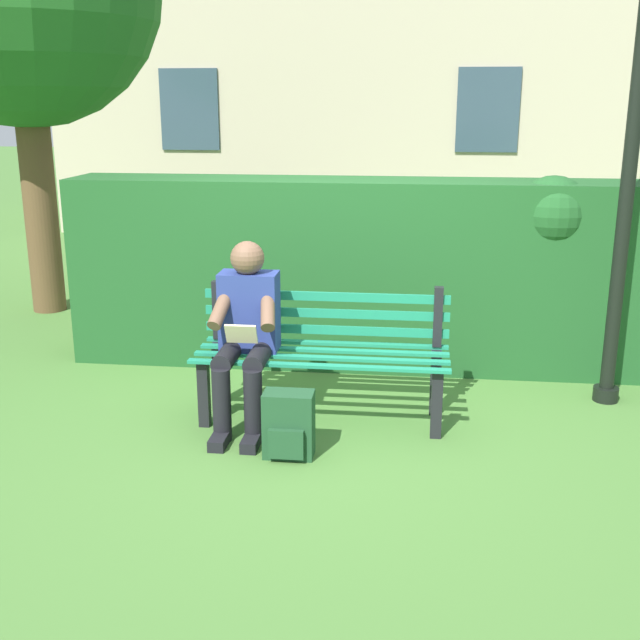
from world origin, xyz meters
The scene contains 7 objects.
ground centered at (0.00, 0.00, 0.00)m, with size 60.00×60.00×0.00m, color #477533.
park_bench centered at (0.00, -0.08, 0.46)m, with size 1.66×0.54×0.88m.
person_seated centered at (0.48, 0.10, 0.64)m, with size 0.44×0.73×1.20m.
hedge_backdrop centered at (-0.22, -1.23, 0.77)m, with size 4.67×0.68×1.54m.
building_facade centered at (0.64, -8.74, 3.44)m, with size 8.92×3.23×6.89m.
backpack centered at (0.13, 0.57, 0.20)m, with size 0.30×0.25×0.41m.
lamp_post centered at (-1.97, -0.59, 2.14)m, with size 0.26×0.26×3.53m.
Camera 1 is at (-0.57, 4.85, 2.07)m, focal length 43.91 mm.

